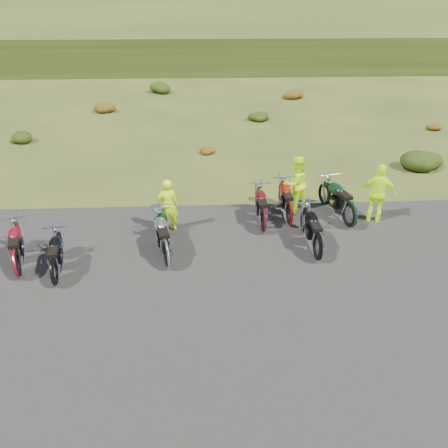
{
  "coord_description": "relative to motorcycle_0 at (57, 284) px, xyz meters",
  "views": [
    {
      "loc": [
        -0.48,
        -9.09,
        6.4
      ],
      "look_at": [
        0.02,
        1.27,
        0.78
      ],
      "focal_mm": 35.0,
      "sensor_mm": 36.0,
      "label": 1
    }
  ],
  "objects": [
    {
      "name": "ground",
      "position": [
        4.16,
        0.21,
        0.0
      ],
      "size": [
        300.0,
        300.0,
        0.0
      ],
      "primitive_type": "plane",
      "color": "#364115",
      "rests_on": "ground"
    },
    {
      "name": "gravel_pad",
      "position": [
        4.16,
        -1.79,
        0.0
      ],
      "size": [
        20.0,
        12.0,
        0.04
      ],
      "primitive_type": "cube",
      "color": "black",
      "rests_on": "ground"
    },
    {
      "name": "hill_slope",
      "position": [
        4.16,
        50.21,
        0.0
      ],
      "size": [
        300.0,
        45.97,
        9.37
      ],
      "primitive_type": null,
      "rotation": [
        0.14,
        0.0,
        0.0
      ],
      "color": "#344216",
      "rests_on": "ground"
    },
    {
      "name": "hill_plateau",
      "position": [
        4.16,
        110.21,
        0.0
      ],
      "size": [
        300.0,
        90.0,
        9.17
      ],
      "primitive_type": "cube",
      "color": "#344216",
      "rests_on": "ground"
    },
    {
      "name": "shrub_1",
      "position": [
        -4.94,
        11.51,
        0.31
      ],
      "size": [
        1.03,
        1.03,
        0.61
      ],
      "primitive_type": "ellipsoid",
      "color": "#1B310C",
      "rests_on": "ground"
    },
    {
      "name": "shrub_2",
      "position": [
        -2.04,
        16.81,
        0.38
      ],
      "size": [
        1.3,
        1.3,
        0.77
      ],
      "primitive_type": "ellipsoid",
      "color": "brown",
      "rests_on": "ground"
    },
    {
      "name": "shrub_3",
      "position": [
        0.86,
        22.11,
        0.46
      ],
      "size": [
        1.56,
        1.56,
        0.92
      ],
      "primitive_type": "ellipsoid",
      "color": "#1B310C",
      "rests_on": "ground"
    },
    {
      "name": "shrub_4",
      "position": [
        3.76,
        9.41,
        0.23
      ],
      "size": [
        0.77,
        0.77,
        0.45
      ],
      "primitive_type": "ellipsoid",
      "color": "brown",
      "rests_on": "ground"
    },
    {
      "name": "shrub_5",
      "position": [
        6.66,
        14.71,
        0.31
      ],
      "size": [
        1.03,
        1.03,
        0.61
      ],
      "primitive_type": "ellipsoid",
      "color": "#1B310C",
      "rests_on": "ground"
    },
    {
      "name": "shrub_6",
      "position": [
        9.56,
        20.01,
        0.38
      ],
      "size": [
        1.3,
        1.3,
        0.77
      ],
      "primitive_type": "ellipsoid",
      "color": "brown",
      "rests_on": "ground"
    },
    {
      "name": "shrub_7",
      "position": [
        12.46,
        7.31,
        0.46
      ],
      "size": [
        1.56,
        1.56,
        0.92
      ],
      "primitive_type": "ellipsoid",
      "color": "#1B310C",
      "rests_on": "ground"
    },
    {
      "name": "shrub_8",
      "position": [
        15.36,
        12.61,
        0.23
      ],
      "size": [
        0.77,
        0.77,
        0.45
      ],
      "primitive_type": "ellipsoid",
      "color": "brown",
      "rests_on": "ground"
    },
    {
      "name": "motorcycle_0",
      "position": [
        0.0,
        0.0,
        0.0
      ],
      "size": [
        0.96,
        2.02,
        1.02
      ],
      "primitive_type": null,
      "rotation": [
        0.0,
        0.0,
        1.74
      ],
      "color": "black",
      "rests_on": "ground"
    },
    {
      "name": "motorcycle_1",
      "position": [
        -1.01,
        0.37,
        0.0
      ],
      "size": [
        1.3,
        2.21,
        1.1
      ],
      "primitive_type": null,
      "rotation": [
        0.0,
        0.0,
        1.88
      ],
      "color": "maroon",
      "rests_on": "ground"
    },
    {
      "name": "motorcycle_2",
      "position": [
        2.53,
        1.3,
        0.0
      ],
      "size": [
        0.81,
        1.94,
        0.99
      ],
      "primitive_type": null,
      "rotation": [
        0.0,
        0.0,
        1.67
      ],
      "color": "black",
      "rests_on": "ground"
    },
    {
      "name": "motorcycle_3",
      "position": [
        2.67,
        0.64,
        0.0
      ],
      "size": [
        1.19,
        2.27,
        1.13
      ],
      "primitive_type": null,
      "rotation": [
        0.0,
        0.0,
        1.8
      ],
      "color": "#B0B0B5",
      "rests_on": "ground"
    },
    {
      "name": "motorcycle_4",
      "position": [
        5.38,
        2.35,
        0.0
      ],
      "size": [
        0.7,
        2.08,
        1.09
      ],
      "primitive_type": null,
      "rotation": [
        0.0,
        0.0,
        1.57
      ],
      "color": "#490C0F",
      "rests_on": "ground"
    },
    {
      "name": "motorcycle_5",
      "position": [
        6.62,
        0.8,
        0.0
      ],
      "size": [
        0.78,
        2.17,
        1.13
      ],
      "primitive_type": null,
      "rotation": [
        0.0,
        0.0,
        1.6
      ],
      "color": "black",
      "rests_on": "ground"
    },
    {
      "name": "motorcycle_6",
      "position": [
        6.23,
        2.76,
        0.0
      ],
      "size": [
        0.73,
        2.11,
        1.1
      ],
      "primitive_type": null,
      "rotation": [
        0.0,
        0.0,
        1.58
      ],
      "color": "maroon",
      "rests_on": "ground"
    },
    {
      "name": "motorcycle_7",
      "position": [
        7.99,
        2.54,
        0.0
      ],
      "size": [
        1.3,
        2.44,
        1.22
      ],
      "primitive_type": null,
      "rotation": [
        0.0,
        0.0,
        1.81
      ],
      "color": "black",
      "rests_on": "ground"
    },
    {
      "name": "person_middle",
      "position": [
        2.6,
        2.56,
        0.81
      ],
      "size": [
        0.66,
        0.51,
        1.63
      ],
      "primitive_type": "imported",
      "rotation": [
        0.0,
        0.0,
        3.36
      ],
      "color": "#CCFF0D",
      "rests_on": "ground"
    },
    {
      "name": "person_right_a",
      "position": [
        6.57,
        3.81,
        0.9
      ],
      "size": [
        1.09,
        1.02,
        1.8
      ],
      "primitive_type": "imported",
      "rotation": [
        0.0,
        0.0,
        3.65
      ],
      "color": "#CCFF0D",
      "rests_on": "ground"
    },
    {
      "name": "person_right_b",
      "position": [
        8.91,
        2.88,
        0.91
      ],
      "size": [
        1.16,
        0.81,
        1.83
      ],
      "primitive_type": "imported",
      "rotation": [
        0.0,
        0.0,
        2.77
      ],
      "color": "#CCFF0D",
      "rests_on": "ground"
    }
  ]
}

